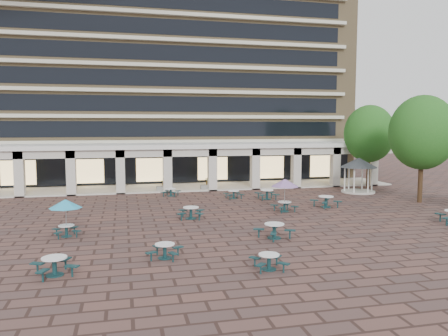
{
  "coord_description": "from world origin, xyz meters",
  "views": [
    {
      "loc": [
        -5.99,
        -27.79,
        6.07
      ],
      "look_at": [
        1.09,
        3.0,
        3.05
      ],
      "focal_mm": 35.0,
      "sensor_mm": 36.0,
      "label": 1
    }
  ],
  "objects": [
    {
      "name": "tree_east_a",
      "position": [
        17.03,
        2.35,
        5.58
      ],
      "size": [
        5.13,
        5.13,
        8.55
      ],
      "color": "#3F2919",
      "rests_on": "ground"
    },
    {
      "name": "picnic_table_4",
      "position": [
        -9.18,
        -2.8,
        1.76
      ],
      "size": [
        1.79,
        1.79,
        2.07
      ],
      "rotation": [
        0.0,
        0.0,
        0.23
      ],
      "color": "#133739",
      "rests_on": "ground"
    },
    {
      "name": "picnic_table_11",
      "position": [
        5.12,
        1.22,
        1.98
      ],
      "size": [
        2.02,
        2.02,
        2.33
      ],
      "rotation": [
        0.0,
        0.0,
        0.15
      ],
      "color": "#133739",
      "rests_on": "ground"
    },
    {
      "name": "picnic_table_13",
      "position": [
        2.96,
        7.52,
        0.41
      ],
      "size": [
        1.64,
        1.64,
        0.68
      ],
      "rotation": [
        0.0,
        0.0,
        0.1
      ],
      "color": "#133739",
      "rests_on": "ground"
    },
    {
      "name": "planter_left",
      "position": [
        -2.35,
        12.9,
        0.48
      ],
      "size": [
        1.5,
        0.61,
        1.22
      ],
      "color": "gray",
      "rests_on": "ground"
    },
    {
      "name": "apartment_building",
      "position": [
        0.0,
        25.47,
        12.6
      ],
      "size": [
        40.0,
        15.5,
        25.2
      ],
      "color": "#8E7750",
      "rests_on": "ground"
    },
    {
      "name": "picnic_table_2",
      "position": [
        1.9,
        -5.71,
        0.49
      ],
      "size": [
        2.22,
        2.22,
        0.81
      ],
      "rotation": [
        0.0,
        0.0,
        0.39
      ],
      "color": "#133739",
      "rests_on": "ground"
    },
    {
      "name": "planter_right",
      "position": [
        1.84,
        12.9,
        0.56
      ],
      "size": [
        1.5,
        0.74,
        1.33
      ],
      "color": "gray",
      "rests_on": "ground"
    },
    {
      "name": "picnic_table_9",
      "position": [
        -1.77,
        0.31,
        0.47
      ],
      "size": [
        2.01,
        2.01,
        0.79
      ],
      "rotation": [
        0.0,
        0.0,
        -0.21
      ],
      "color": "#133739",
      "rests_on": "ground"
    },
    {
      "name": "picnic_table_0",
      "position": [
        -8.85,
        -9.35,
        0.46
      ],
      "size": [
        2.05,
        2.05,
        0.76
      ],
      "rotation": [
        0.0,
        0.0,
        0.35
      ],
      "color": "#133739",
      "rests_on": "ground"
    },
    {
      "name": "retail_arcade",
      "position": [
        0.0,
        14.8,
        3.0
      ],
      "size": [
        42.0,
        6.6,
        4.4
      ],
      "color": "white",
      "rests_on": "ground"
    },
    {
      "name": "gazebo",
      "position": [
        14.99,
        8.27,
        2.39
      ],
      "size": [
        3.41,
        3.41,
        3.17
      ],
      "rotation": [
        0.0,
        0.0,
        -0.29
      ],
      "color": "beige",
      "rests_on": "ground"
    },
    {
      "name": "picnic_table_12",
      "position": [
        -2.07,
        10.0,
        0.41
      ],
      "size": [
        1.88,
        1.88,
        0.69
      ],
      "rotation": [
        0.0,
        0.0,
        -0.41
      ],
      "color": "#133739",
      "rests_on": "ground"
    },
    {
      "name": "picnic_table_7",
      "position": [
        8.77,
        2.12,
        0.5
      ],
      "size": [
        2.16,
        2.16,
        0.84
      ],
      "rotation": [
        0.0,
        0.0,
        0.22
      ],
      "color": "#133739",
      "rests_on": "ground"
    },
    {
      "name": "picnic_table_5",
      "position": [
        -4.25,
        -8.03,
        0.41
      ],
      "size": [
        1.85,
        1.85,
        0.69
      ],
      "rotation": [
        0.0,
        0.0,
        -0.34
      ],
      "color": "#133739",
      "rests_on": "ground"
    },
    {
      "name": "ground",
      "position": [
        0.0,
        0.0,
        0.0
      ],
      "size": [
        120.0,
        120.0,
        0.0
      ],
      "primitive_type": "plane",
      "color": "brown",
      "rests_on": "ground"
    },
    {
      "name": "picnic_table_1",
      "position": [
        -0.08,
        -10.62,
        0.4
      ],
      "size": [
        1.57,
        1.57,
        0.67
      ],
      "rotation": [
        0.0,
        0.0,
        -0.05
      ],
      "color": "#133739",
      "rests_on": "ground"
    },
    {
      "name": "picnic_table_10",
      "position": [
        5.6,
        6.57,
        0.48
      ],
      "size": [
        1.81,
        1.81,
        0.8
      ],
      "rotation": [
        0.0,
        0.0,
        -0.02
      ],
      "color": "#133739",
      "rests_on": "ground"
    },
    {
      "name": "tree_east_c",
      "position": [
        17.65,
        11.0,
        5.35
      ],
      "size": [
        4.91,
        4.91,
        8.19
      ],
      "color": "#3F2919",
      "rests_on": "ground"
    }
  ]
}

